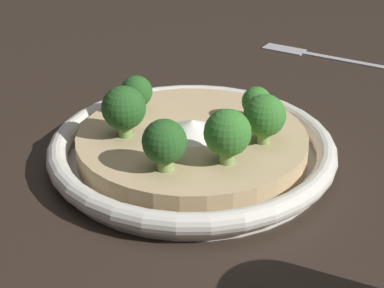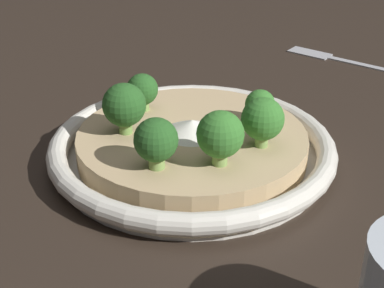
% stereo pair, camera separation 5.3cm
% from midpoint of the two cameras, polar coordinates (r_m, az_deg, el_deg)
% --- Properties ---
extents(ground_plane, '(6.00, 6.00, 0.00)m').
position_cam_midpoint_polar(ground_plane, '(0.57, -2.69, -1.73)').
color(ground_plane, '#2D231C').
extents(risotto_bowl, '(0.27, 0.27, 0.03)m').
position_cam_midpoint_polar(risotto_bowl, '(0.56, -2.73, -0.36)').
color(risotto_bowl, silver).
rests_on(risotto_bowl, ground_plane).
extents(cheese_sprinkle, '(0.06, 0.06, 0.01)m').
position_cam_midpoint_polar(cheese_sprinkle, '(0.54, -2.41, 1.50)').
color(cheese_sprinkle, white).
rests_on(cheese_sprinkle, risotto_bowl).
extents(broccoli_right, '(0.03, 0.03, 0.03)m').
position_cam_midpoint_polar(broccoli_right, '(0.57, 3.62, 3.95)').
color(broccoli_right, '#759E4C').
rests_on(broccoli_right, risotto_bowl).
extents(broccoli_front, '(0.04, 0.04, 0.05)m').
position_cam_midpoint_polar(broccoli_front, '(0.49, 0.36, 0.93)').
color(broccoli_front, '#84A856').
rests_on(broccoli_front, risotto_bowl).
extents(broccoli_front_left, '(0.04, 0.04, 0.04)m').
position_cam_midpoint_polar(broccoli_front_left, '(0.48, -5.85, 0.05)').
color(broccoli_front_left, '#84A856').
rests_on(broccoli_front_left, risotto_bowl).
extents(broccoli_back_left, '(0.03, 0.03, 0.04)m').
position_cam_midpoint_polar(broccoli_back_left, '(0.59, -7.99, 4.91)').
color(broccoli_back_left, '#84A856').
rests_on(broccoli_back_left, risotto_bowl).
extents(broccoli_left, '(0.04, 0.04, 0.05)m').
position_cam_midpoint_polar(broccoli_left, '(0.54, -9.45, 3.33)').
color(broccoli_left, '#759E4C').
rests_on(broccoli_left, risotto_bowl).
extents(broccoli_front_right, '(0.04, 0.04, 0.05)m').
position_cam_midpoint_polar(broccoli_front_right, '(0.52, 4.18, 2.63)').
color(broccoli_front_right, '#84A856').
rests_on(broccoli_front_right, risotto_bowl).
extents(fork_utensil, '(0.14, 0.16, 0.00)m').
position_cam_midpoint_polar(fork_utensil, '(0.85, 10.07, 8.54)').
color(fork_utensil, '#B7B7BC').
rests_on(fork_utensil, ground_plane).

